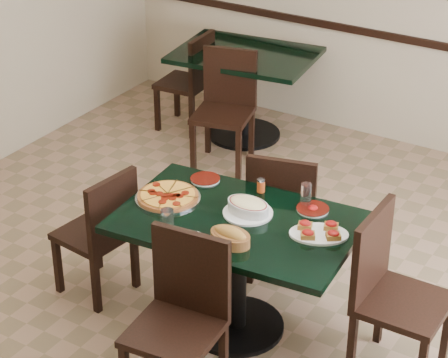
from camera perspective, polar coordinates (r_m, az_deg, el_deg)
The scene contains 20 objects.
floor at distance 5.44m, azimuth -0.73°, elevation -8.05°, with size 5.50×5.50×0.00m, color #83634B.
main_table at distance 4.92m, azimuth 0.86°, elevation -4.46°, with size 1.38×0.96×0.75m.
back_table at distance 7.28m, azimuth 1.37°, elevation 6.59°, with size 1.22×0.95×0.75m.
chair_far at distance 5.39m, azimuth 3.93°, elevation -2.03°, with size 0.52×0.52×0.91m.
chair_near at distance 4.51m, azimuth -2.77°, elevation -8.58°, with size 0.48×0.48×0.93m.
chair_right at distance 4.73m, azimuth 10.74°, elevation -6.90°, with size 0.45×0.45×0.96m.
chair_left at distance 5.31m, azimuth -7.95°, elevation -3.23°, with size 0.44×0.44×0.85m.
back_chair_near at distance 6.85m, azimuth 0.13°, elevation 5.07°, with size 0.52×0.52×0.92m.
back_chair_left at distance 7.44m, azimuth -2.13°, elevation 6.66°, with size 0.43×0.43×0.85m.
pepperoni_pizza at distance 5.02m, azimuth -3.69°, elevation -1.12°, with size 0.38×0.38×0.04m.
lasagna_casserole at distance 4.85m, azimuth 1.58°, elevation -1.83°, with size 0.28×0.28×0.09m.
bread_basket at distance 4.59m, azimuth 0.41°, elevation -3.79°, with size 0.25×0.18×0.10m.
bruschetta_platter at distance 4.69m, azimuth 6.22°, elevation -3.43°, with size 0.38×0.34×0.05m.
side_plate_near at distance 4.62m, azimuth -2.81°, elevation -4.05°, with size 0.20×0.20×0.02m.
side_plate_far_r at distance 4.92m, azimuth 5.82°, elevation -1.96°, with size 0.18×0.18×0.03m.
side_plate_far_l at distance 5.21m, azimuth -1.23°, elevation -0.00°, with size 0.18×0.18×0.02m.
napkin_setting at distance 4.61m, azimuth -1.59°, elevation -4.18°, with size 0.18×0.18×0.01m.
water_glass_a at distance 4.94m, azimuth 5.38°, elevation -1.03°, with size 0.06×0.06×0.14m, color white.
water_glass_b at distance 4.66m, azimuth -3.72°, elevation -2.83°, with size 0.07×0.07×0.15m, color white.
pepper_shaker at distance 5.07m, azimuth 2.43°, elevation -0.40°, with size 0.05×0.05×0.08m.
Camera 1 is at (2.36, -3.68, 3.25)m, focal length 70.00 mm.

